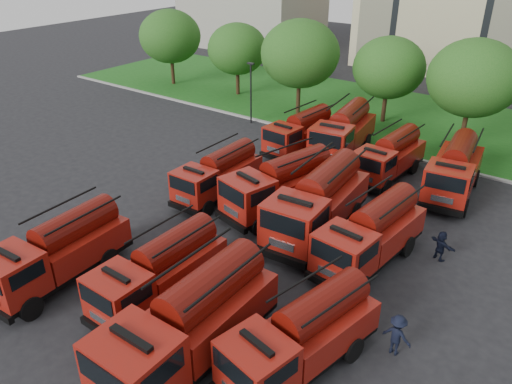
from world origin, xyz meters
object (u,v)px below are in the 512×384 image
fire_truck_10 (389,156)px  fire_truck_8 (301,132)px  fire_truck_3 (302,336)px  fire_truck_9 (343,132)px  fire_truck_4 (219,174)px  fire_truck_2 (190,323)px  firefighter_0 (169,361)px  firefighter_4 (209,261)px  firefighter_5 (438,259)px  fire_truck_6 (318,202)px  fire_truck_7 (371,234)px  firefighter_3 (394,352)px  fire_truck_5 (281,185)px  fire_truck_11 (454,169)px  fire_truck_0 (59,251)px  fire_truck_1 (160,271)px

fire_truck_10 → fire_truck_8: bearing=-179.6°
fire_truck_3 → fire_truck_9: 20.77m
fire_truck_4 → fire_truck_2: bearing=-54.6°
firefighter_0 → firefighter_4: (-3.08, 5.79, 0.00)m
fire_truck_8 → firefighter_5: size_ratio=4.22×
fire_truck_6 → fire_truck_10: bearing=83.6°
fire_truck_9 → firefighter_0: bearing=-86.9°
fire_truck_7 → firefighter_3: (3.43, -4.93, -1.61)m
fire_truck_4 → fire_truck_5: bearing=9.4°
fire_truck_6 → firefighter_0: bearing=-93.5°
fire_truck_6 → firefighter_4: (-2.90, -5.53, -1.83)m
fire_truck_11 → firefighter_4: size_ratio=4.65×
fire_truck_3 → firefighter_0: size_ratio=3.92×
fire_truck_7 → firefighter_5: (2.73, 2.31, -1.61)m
fire_truck_6 → fire_truck_9: 11.20m
fire_truck_9 → fire_truck_10: fire_truck_9 is taller
fire_truck_8 → fire_truck_9: size_ratio=0.85×
fire_truck_4 → fire_truck_8: size_ratio=0.97×
firefighter_3 → fire_truck_0: bearing=22.5°
fire_truck_0 → fire_truck_2: size_ratio=0.89×
fire_truck_6 → firefighter_3: bearing=-44.7°
fire_truck_4 → fire_truck_9: 10.79m
fire_truck_6 → firefighter_4: bearing=-122.1°
fire_truck_9 → fire_truck_10: size_ratio=1.17×
fire_truck_0 → firefighter_3: (14.28, 4.78, -1.58)m
fire_truck_7 → firefighter_0: fire_truck_7 is taller
fire_truck_1 → firefighter_4: 3.68m
fire_truck_3 → firefighter_5: fire_truck_3 is taller
fire_truck_2 → fire_truck_7: (2.59, 9.82, -0.19)m
fire_truck_1 → firefighter_3: (9.53, 3.05, -1.52)m
fire_truck_7 → fire_truck_8: (-10.18, 10.03, -0.12)m
fire_truck_9 → firefighter_4: size_ratio=4.87×
fire_truck_5 → fire_truck_1: bearing=-75.1°
firefighter_0 → fire_truck_3: bearing=11.2°
fire_truck_0 → fire_truck_3: fire_truck_0 is taller
fire_truck_0 → fire_truck_9: bearing=77.3°
fire_truck_6 → firefighter_4: size_ratio=5.09×
fire_truck_9 → firefighter_5: 13.71m
fire_truck_1 → fire_truck_2: size_ratio=0.84×
fire_truck_0 → fire_truck_6: bearing=51.6°
fire_truck_2 → fire_truck_8: size_ratio=1.19×
firefighter_0 → firefighter_3: 8.66m
fire_truck_8 → fire_truck_9: bearing=29.8°
fire_truck_3 → firefighter_3: (2.54, 2.75, -1.52)m
fire_truck_4 → firefighter_4: size_ratio=4.01×
fire_truck_8 → firefighter_3: fire_truck_8 is taller
fire_truck_5 → fire_truck_10: bearing=81.5°
fire_truck_2 → firefighter_5: bearing=65.7°
fire_truck_2 → fire_truck_10: fire_truck_2 is taller
fire_truck_10 → firefighter_5: (5.89, -7.34, -1.50)m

